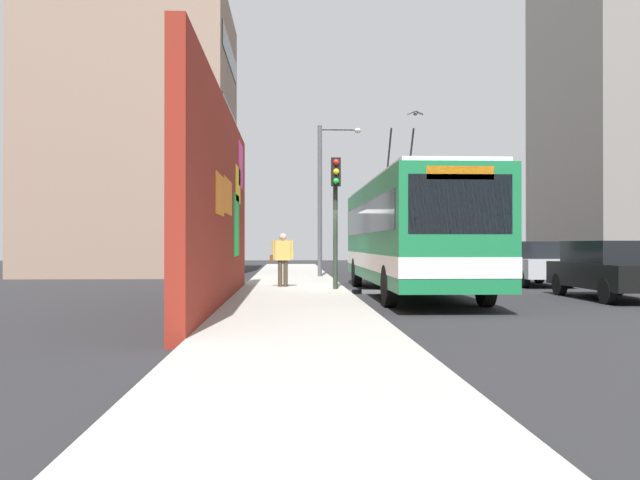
{
  "coord_description": "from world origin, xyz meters",
  "views": [
    {
      "loc": [
        -20.55,
        1.73,
        1.5
      ],
      "look_at": [
        -0.58,
        0.8,
        1.61
      ],
      "focal_mm": 37.55,
      "sensor_mm": 36.0,
      "label": 1
    }
  ],
  "objects": [
    {
      "name": "building_far_left",
      "position": [
        12.55,
        9.2,
        6.61
      ],
      "size": [
        8.99,
        9.11,
        13.22
      ],
      "color": "gray",
      "rests_on": "ground_plane"
    },
    {
      "name": "city_bus",
      "position": [
        -1.02,
        -1.8,
        1.85
      ],
      "size": [
        11.87,
        2.6,
        5.12
      ],
      "color": "#19723F",
      "rests_on": "ground_plane"
    },
    {
      "name": "building_far_right",
      "position": [
        14.34,
        -17.0,
        10.93
      ],
      "size": [
        10.01,
        8.78,
        21.86
      ],
      "color": "gray",
      "rests_on": "ground_plane"
    },
    {
      "name": "parked_car_red",
      "position": [
        15.28,
        -7.0,
        0.84
      ],
      "size": [
        4.92,
        1.75,
        1.58
      ],
      "color": "#B21E19",
      "rests_on": "ground_plane"
    },
    {
      "name": "graffiti_wall",
      "position": [
        -4.64,
        3.35,
        2.41
      ],
      "size": [
        12.68,
        0.32,
        4.81
      ],
      "color": "maroon",
      "rests_on": "ground_plane"
    },
    {
      "name": "parked_car_silver",
      "position": [
        3.13,
        -7.0,
        0.83
      ],
      "size": [
        4.15,
        1.78,
        1.58
      ],
      "color": "#B7B7BC",
      "rests_on": "ground_plane"
    },
    {
      "name": "curbside_puddle",
      "position": [
        0.23,
        -0.6,
        0.0
      ],
      "size": [
        2.01,
        2.01,
        0.0
      ],
      "primitive_type": "cylinder",
      "color": "black",
      "rests_on": "ground_plane"
    },
    {
      "name": "parked_car_black",
      "position": [
        -2.88,
        -7.0,
        0.84
      ],
      "size": [
        4.43,
        1.93,
        1.58
      ],
      "color": "black",
      "rests_on": "ground_plane"
    },
    {
      "name": "sidewalk_slab",
      "position": [
        0.0,
        1.6,
        0.07
      ],
      "size": [
        48.0,
        3.2,
        0.15
      ],
      "primitive_type": "cube",
      "color": "#9E9B93",
      "rests_on": "ground_plane"
    },
    {
      "name": "parked_car_dark_gray",
      "position": [
        9.54,
        -7.0,
        0.83
      ],
      "size": [
        4.27,
        1.86,
        1.58
      ],
      "color": "#38383D",
      "rests_on": "ground_plane"
    },
    {
      "name": "flying_pigeons",
      "position": [
        2.61,
        -2.69,
        6.06
      ],
      "size": [
        0.32,
        0.54,
        0.16
      ],
      "color": "#47474C"
    },
    {
      "name": "street_lamp",
      "position": [
        7.19,
        0.24,
        3.78
      ],
      "size": [
        0.44,
        1.81,
        6.27
      ],
      "color": "#4C4C51",
      "rests_on": "sidewalk_slab"
    },
    {
      "name": "traffic_light",
      "position": [
        -0.79,
        0.35,
        2.8
      ],
      "size": [
        0.49,
        0.28,
        3.92
      ],
      "color": "#2D382D",
      "rests_on": "sidewalk_slab"
    },
    {
      "name": "pedestrian_midblock",
      "position": [
        0.48,
        1.93,
        1.13
      ],
      "size": [
        0.22,
        0.75,
        1.68
      ],
      "color": "#3F3326",
      "rests_on": "sidewalk_slab"
    },
    {
      "name": "ground_plane",
      "position": [
        0.0,
        0.0,
        0.0
      ],
      "size": [
        80.0,
        80.0,
        0.0
      ],
      "primitive_type": "plane",
      "color": "#232326"
    }
  ]
}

